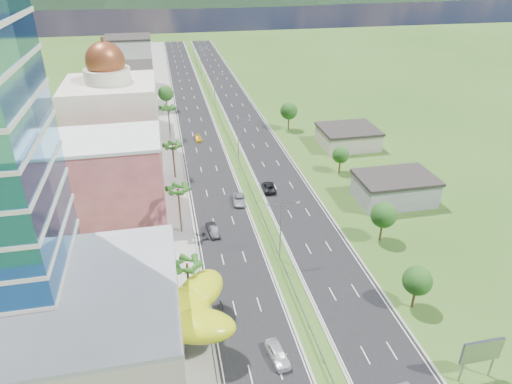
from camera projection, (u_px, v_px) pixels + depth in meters
ground at (296, 299)px, 67.67m from camera, size 500.00×500.00×0.00m
road_left at (194, 114)px, 144.05m from camera, size 11.00×260.00×0.04m
road_right at (240, 111)px, 146.76m from camera, size 11.00×260.00×0.04m
sidewalk_left at (163, 116)px, 142.32m from camera, size 7.00×260.00×0.12m
median_guardrail at (225, 130)px, 129.57m from camera, size 0.10×216.06×0.76m
streetlight_median_b at (281, 225)px, 73.13m from camera, size 6.04×0.25×11.00m
streetlight_median_c at (238, 137)px, 107.69m from camera, size 6.04×0.25×11.00m
streetlight_median_d at (214, 87)px, 146.56m from camera, size 6.04×0.25×11.00m
streetlight_median_e at (200, 58)px, 185.43m from camera, size 6.04×0.25×11.00m
mall_podium at (53, 334)px, 54.12m from camera, size 30.00×24.00×11.00m
lime_canopy at (156, 312)px, 58.25m from camera, size 18.00×15.00×7.40m
pink_shophouse at (109, 178)px, 86.73m from camera, size 20.00×15.00×15.00m
domed_building at (114, 119)px, 104.79m from camera, size 20.00×20.00×28.70m
midrise_grey at (125, 102)px, 128.14m from camera, size 16.00×15.00×16.00m
midrise_beige at (129, 87)px, 147.85m from camera, size 16.00×15.00×13.00m
midrise_white at (130, 64)px, 166.55m from camera, size 16.00×15.00×18.00m
billboard at (482, 352)px, 53.11m from camera, size 5.20×0.35×6.20m
shed_near at (394, 190)px, 93.14m from camera, size 15.00×10.00×5.00m
shed_far at (348, 138)px, 119.56m from camera, size 14.00×12.00×4.40m
palm_tree_b at (187, 266)px, 63.28m from camera, size 3.60×3.60×8.10m
palm_tree_c at (178, 191)px, 79.88m from camera, size 3.60×3.60×9.60m
palm_tree_d at (173, 147)px, 100.20m from camera, size 3.60×3.60×8.60m
palm_tree_e at (168, 109)px, 121.43m from camera, size 3.60×3.60×9.40m
leafy_tree_lfar at (166, 94)px, 144.31m from camera, size 4.90×4.90×8.05m
leafy_tree_ra at (417, 281)px, 63.99m from camera, size 4.20×4.20×6.90m
leafy_tree_rb at (384, 215)px, 79.03m from camera, size 4.55×4.55×7.47m
leafy_tree_rc at (341, 155)px, 104.13m from camera, size 3.85×3.85×6.33m
leafy_tree_rd at (289, 111)px, 128.76m from camera, size 4.90×4.90×8.05m
mountain_ridge at (229, 0)px, 467.23m from camera, size 860.00×140.00×90.00m
car_white_near_left at (278, 354)px, 57.35m from camera, size 2.73×5.28×1.72m
car_dark_left at (213, 230)px, 82.81m from camera, size 2.28×4.99×1.59m
car_silver_mid_left at (239, 200)px, 92.95m from camera, size 2.86×5.50×1.48m
car_yellow_far_left at (198, 138)px, 123.56m from camera, size 1.93×4.28×1.22m
car_dark_far_right at (269, 187)px, 97.91m from camera, size 3.03×5.77×1.55m
motorcycle at (222, 303)px, 65.92m from camera, size 0.86×2.10×1.31m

